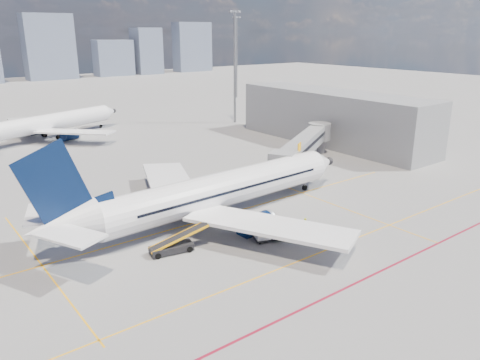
{
  "coord_description": "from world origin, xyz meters",
  "views": [
    {
      "loc": [
        -29.22,
        -34.44,
        20.95
      ],
      "look_at": [
        3.2,
        7.72,
        4.0
      ],
      "focal_mm": 35.0,
      "sensor_mm": 36.0,
      "label": 1
    }
  ],
  "objects_px": {
    "second_aircraft": "(47,123)",
    "cargo_dolly": "(270,232)",
    "ramp_worker": "(305,225)",
    "belt_loader": "(173,246)",
    "main_aircraft": "(211,193)",
    "baggage_tug": "(317,232)"
  },
  "relations": [
    {
      "from": "ramp_worker",
      "to": "second_aircraft",
      "type": "bearing_deg",
      "value": 46.08
    },
    {
      "from": "cargo_dolly",
      "to": "ramp_worker",
      "type": "height_order",
      "value": "cargo_dolly"
    },
    {
      "from": "main_aircraft",
      "to": "cargo_dolly",
      "type": "distance_m",
      "value": 9.0
    },
    {
      "from": "ramp_worker",
      "to": "main_aircraft",
      "type": "bearing_deg",
      "value": 72.61
    },
    {
      "from": "baggage_tug",
      "to": "belt_loader",
      "type": "height_order",
      "value": "belt_loader"
    },
    {
      "from": "main_aircraft",
      "to": "ramp_worker",
      "type": "height_order",
      "value": "main_aircraft"
    },
    {
      "from": "belt_loader",
      "to": "ramp_worker",
      "type": "relative_size",
      "value": 4.12
    },
    {
      "from": "baggage_tug",
      "to": "cargo_dolly",
      "type": "distance_m",
      "value": 5.03
    },
    {
      "from": "main_aircraft",
      "to": "second_aircraft",
      "type": "relative_size",
      "value": 1.21
    },
    {
      "from": "main_aircraft",
      "to": "ramp_worker",
      "type": "relative_size",
      "value": 27.95
    },
    {
      "from": "second_aircraft",
      "to": "belt_loader",
      "type": "relative_size",
      "value": 5.6
    },
    {
      "from": "second_aircraft",
      "to": "belt_loader",
      "type": "distance_m",
      "value": 60.69
    },
    {
      "from": "main_aircraft",
      "to": "baggage_tug",
      "type": "bearing_deg",
      "value": -65.08
    },
    {
      "from": "cargo_dolly",
      "to": "belt_loader",
      "type": "distance_m",
      "value": 10.17
    },
    {
      "from": "belt_loader",
      "to": "baggage_tug",
      "type": "bearing_deg",
      "value": -14.19
    },
    {
      "from": "baggage_tug",
      "to": "belt_loader",
      "type": "xyz_separation_m",
      "value": [
        -13.78,
        6.3,
        -0.05
      ]
    },
    {
      "from": "cargo_dolly",
      "to": "ramp_worker",
      "type": "xyz_separation_m",
      "value": [
        4.68,
        -0.54,
        -0.24
      ]
    },
    {
      "from": "second_aircraft",
      "to": "cargo_dolly",
      "type": "bearing_deg",
      "value": -106.52
    },
    {
      "from": "main_aircraft",
      "to": "belt_loader",
      "type": "xyz_separation_m",
      "value": [
        -7.96,
        -4.85,
        -2.57
      ]
    },
    {
      "from": "belt_loader",
      "to": "second_aircraft",
      "type": "bearing_deg",
      "value": 95.06
    },
    {
      "from": "baggage_tug",
      "to": "ramp_worker",
      "type": "distance_m",
      "value": 2.04
    },
    {
      "from": "baggage_tug",
      "to": "ramp_worker",
      "type": "relative_size",
      "value": 1.46
    }
  ]
}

